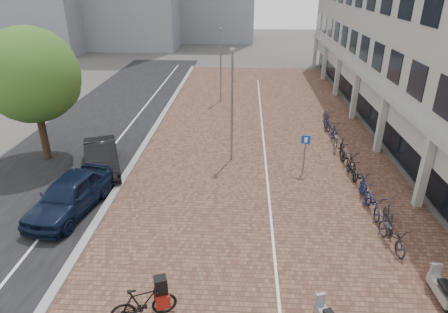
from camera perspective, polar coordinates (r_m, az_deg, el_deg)
ground at (r=14.71m, az=-1.37°, el=-14.56°), size 140.00×140.00×0.00m
plaza_brick at (r=25.14m, az=5.34°, el=2.97°), size 14.50×42.00×0.04m
street_asphalt at (r=27.03m, az=-18.69°, el=3.31°), size 8.00×50.00×0.03m
curb at (r=25.82m, az=-10.62°, el=3.38°), size 0.35×42.00×0.14m
lane_line at (r=26.35m, az=-14.64°, el=3.32°), size 0.12×44.00×0.00m
parking_line at (r=25.14m, az=5.80°, el=3.01°), size 0.10×30.00×0.00m
car_navy at (r=18.03m, az=-21.83°, el=-5.27°), size 2.80×5.14×1.66m
car_dark at (r=21.30m, az=-17.63°, el=-0.11°), size 3.24×4.92×1.53m
hero_bike at (r=12.42m, az=-11.82°, el=-20.37°), size 2.06×1.27×1.41m
scooter_back at (r=14.47m, az=29.48°, el=-16.54°), size 0.52×1.54×1.05m
parking_sign at (r=20.14m, az=11.86°, el=1.11°), size 0.45×0.11×2.14m
lamp_near at (r=20.71m, az=1.17°, el=7.16°), size 0.12×0.12×6.08m
lamp_far at (r=31.80m, az=-0.50°, el=13.18°), size 0.12×0.12×5.80m
street_tree at (r=22.86m, az=-26.13°, el=10.42°), size 4.98×4.98×7.24m
bike_row at (r=21.88m, az=17.85°, el=-0.18°), size 1.36×15.82×1.05m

